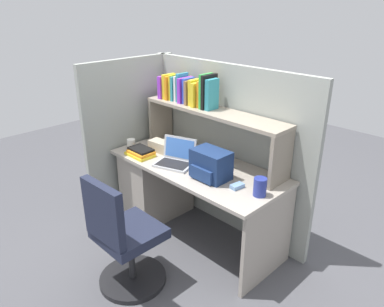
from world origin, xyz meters
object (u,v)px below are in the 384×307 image
at_px(office_chair, 124,242).
at_px(tissue_box, 161,146).
at_px(snack_canister, 260,187).
at_px(backpack, 210,165).
at_px(computer_mouse, 237,186).
at_px(paper_cup, 131,144).
at_px(laptop, 176,158).

bearing_deg(office_chair, tissue_box, -59.54).
xyz_separation_m(tissue_box, snack_canister, (1.15, -0.03, 0.02)).
xyz_separation_m(backpack, computer_mouse, (0.26, 0.02, -0.10)).
bearing_deg(computer_mouse, paper_cup, -166.97).
bearing_deg(backpack, computer_mouse, 4.23).
bearing_deg(office_chair, paper_cup, -42.71).
relative_size(paper_cup, snack_canister, 0.72).
bearing_deg(laptop, office_chair, -73.47).
relative_size(laptop, tissue_box, 1.70).
distance_m(computer_mouse, snack_canister, 0.19).
xyz_separation_m(backpack, paper_cup, (-0.94, -0.09, -0.06)).
bearing_deg(laptop, computer_mouse, 3.03).
distance_m(laptop, paper_cup, 0.55).
bearing_deg(snack_canister, backpack, -173.97).
bearing_deg(snack_canister, computer_mouse, -171.44).
xyz_separation_m(computer_mouse, snack_canister, (0.18, 0.03, 0.05)).
bearing_deg(tissue_box, backpack, -12.39).
xyz_separation_m(computer_mouse, paper_cup, (-1.20, -0.11, 0.03)).
xyz_separation_m(backpack, snack_canister, (0.45, 0.05, -0.04)).
bearing_deg(paper_cup, office_chair, -40.27).
bearing_deg(snack_canister, laptop, -175.74).
height_order(computer_mouse, paper_cup, paper_cup).
height_order(backpack, snack_canister, backpack).
height_order(computer_mouse, tissue_box, tissue_box).
height_order(laptop, backpack, backpack).
relative_size(laptop, paper_cup, 3.77).
distance_m(laptop, snack_canister, 0.84).
distance_m(computer_mouse, tissue_box, 0.96).
relative_size(tissue_box, office_chair, 0.24).
bearing_deg(tissue_box, office_chair, -63.38).
bearing_deg(paper_cup, computer_mouse, 5.29).
distance_m(backpack, office_chair, 0.88).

